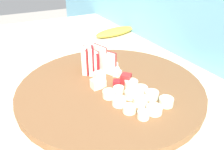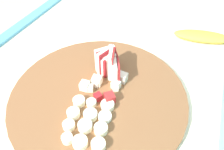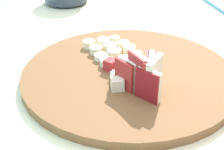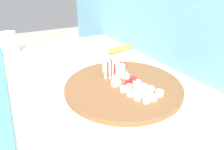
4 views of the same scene
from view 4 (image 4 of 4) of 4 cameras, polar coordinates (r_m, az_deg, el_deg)
tile_backsplash at (r=0.95m, az=18.28°, el=-8.37°), size 2.40×0.04×1.46m
cutting_board at (r=0.69m, az=3.21°, el=-3.03°), size 0.41×0.41×0.02m
apple_wedge_fan at (r=0.72m, az=-0.07°, el=1.99°), size 0.09×0.08×0.07m
apple_dice_pile at (r=0.69m, az=3.12°, el=-1.09°), size 0.10×0.10×0.02m
banana_slice_rows at (r=0.63m, az=8.73°, el=-4.76°), size 0.13×0.11×0.02m
banana_peel at (r=1.05m, az=2.53°, el=7.87°), size 0.09×0.18×0.03m
small_jar at (r=1.13m, az=-28.36°, el=8.43°), size 0.08×0.08×0.11m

